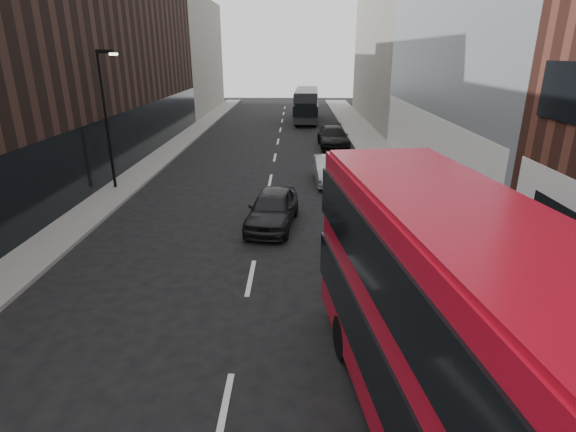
{
  "coord_description": "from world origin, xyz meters",
  "views": [
    {
      "loc": [
        1.46,
        -5.23,
        7.04
      ],
      "look_at": [
        1.25,
        7.14,
        2.5
      ],
      "focal_mm": 28.0,
      "sensor_mm": 36.0,
      "label": 1
    }
  ],
  "objects_px": {
    "car_a": "(273,208)",
    "red_bus": "(482,361)",
    "car_b": "(329,170)",
    "car_c": "(333,137)",
    "grey_bus": "(306,104)",
    "street_lamp": "(107,111)"
  },
  "relations": [
    {
      "from": "red_bus",
      "to": "car_a",
      "type": "relative_size",
      "value": 2.62
    },
    {
      "from": "grey_bus",
      "to": "car_b",
      "type": "relative_size",
      "value": 2.33
    },
    {
      "from": "grey_bus",
      "to": "car_a",
      "type": "height_order",
      "value": "grey_bus"
    },
    {
      "from": "red_bus",
      "to": "car_c",
      "type": "relative_size",
      "value": 2.22
    },
    {
      "from": "street_lamp",
      "to": "car_c",
      "type": "relative_size",
      "value": 1.3
    },
    {
      "from": "car_a",
      "to": "car_b",
      "type": "height_order",
      "value": "car_a"
    },
    {
      "from": "red_bus",
      "to": "grey_bus",
      "type": "relative_size",
      "value": 1.15
    },
    {
      "from": "car_a",
      "to": "car_c",
      "type": "distance_m",
      "value": 17.43
    },
    {
      "from": "car_b",
      "to": "car_c",
      "type": "height_order",
      "value": "car_c"
    },
    {
      "from": "car_c",
      "to": "street_lamp",
      "type": "bearing_deg",
      "value": -138.88
    },
    {
      "from": "street_lamp",
      "to": "car_b",
      "type": "height_order",
      "value": "street_lamp"
    },
    {
      "from": "street_lamp",
      "to": "car_c",
      "type": "height_order",
      "value": "street_lamp"
    },
    {
      "from": "car_a",
      "to": "red_bus",
      "type": "bearing_deg",
      "value": -64.98
    },
    {
      "from": "car_b",
      "to": "street_lamp",
      "type": "bearing_deg",
      "value": -174.81
    },
    {
      "from": "car_a",
      "to": "car_b",
      "type": "bearing_deg",
      "value": 75.33
    },
    {
      "from": "street_lamp",
      "to": "car_c",
      "type": "xyz_separation_m",
      "value": [
        12.61,
        11.77,
        -3.4
      ]
    },
    {
      "from": "car_b",
      "to": "car_c",
      "type": "bearing_deg",
      "value": 81.22
    },
    {
      "from": "street_lamp",
      "to": "red_bus",
      "type": "bearing_deg",
      "value": -54.48
    },
    {
      "from": "grey_bus",
      "to": "red_bus",
      "type": "bearing_deg",
      "value": -85.33
    },
    {
      "from": "red_bus",
      "to": "car_b",
      "type": "xyz_separation_m",
      "value": [
        -0.96,
        19.2,
        -1.9
      ]
    },
    {
      "from": "grey_bus",
      "to": "car_c",
      "type": "height_order",
      "value": "grey_bus"
    },
    {
      "from": "street_lamp",
      "to": "car_b",
      "type": "xyz_separation_m",
      "value": [
        11.57,
        1.65,
        -3.45
      ]
    }
  ]
}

